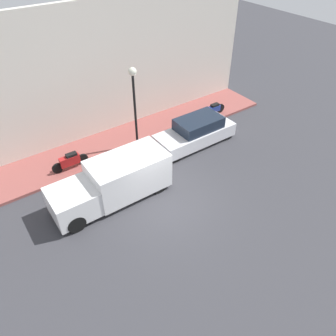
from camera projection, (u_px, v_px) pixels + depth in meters
ground_plane at (167, 204)px, 14.13m from camera, size 60.00×60.00×0.00m
sidewalk at (110, 145)px, 17.45m from camera, size 2.68×19.53×0.14m
building_facade at (89, 75)px, 16.27m from camera, size 0.30×19.53×6.87m
parked_car at (196, 132)px, 17.29m from camera, size 1.68×4.37×1.46m
delivery_van at (112, 182)px, 13.81m from camera, size 1.83×5.14×1.85m
motorcycle_red at (70, 161)px, 15.57m from camera, size 0.30×1.79×0.79m
motorcycle_blue at (213, 109)px, 19.51m from camera, size 0.30×1.78×0.71m
streetlamp at (134, 92)px, 15.36m from camera, size 0.39×0.39×4.26m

